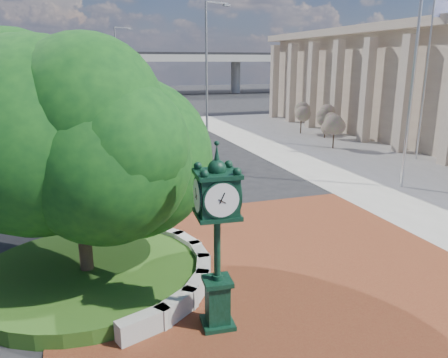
% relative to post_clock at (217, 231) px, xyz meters
% --- Properties ---
extents(ground, '(200.00, 200.00, 0.00)m').
position_rel_post_clock_xyz_m(ground, '(2.24, 3.17, -2.35)').
color(ground, black).
rests_on(ground, ground).
extents(plaza, '(12.00, 12.00, 0.04)m').
position_rel_post_clock_xyz_m(plaza, '(2.24, 2.17, -2.33)').
color(plaza, maroon).
rests_on(plaza, ground).
extents(sidewalk, '(20.00, 50.00, 0.04)m').
position_rel_post_clock_xyz_m(sidewalk, '(18.24, 13.17, -2.33)').
color(sidewalk, '#9E9B93').
rests_on(sidewalk, ground).
extents(planter_wall, '(2.96, 6.77, 0.54)m').
position_rel_post_clock_xyz_m(planter_wall, '(-0.47, 3.17, -2.08)').
color(planter_wall, '#9E9B93').
rests_on(planter_wall, ground).
extents(grass_bed, '(6.10, 6.10, 0.40)m').
position_rel_post_clock_xyz_m(grass_bed, '(-2.76, 3.17, -2.15)').
color(grass_bed, '#214814').
rests_on(grass_bed, ground).
extents(overpass, '(90.00, 12.00, 7.50)m').
position_rel_post_clock_xyz_m(overpass, '(2.02, 73.17, 4.19)').
color(overpass, '#9E9B93').
rests_on(overpass, ground).
extents(tree_planter, '(5.20, 5.20, 6.33)m').
position_rel_post_clock_xyz_m(tree_planter, '(-2.76, 3.17, 1.37)').
color(tree_planter, '#38281C').
rests_on(tree_planter, ground).
extents(tree_street, '(4.40, 4.40, 5.45)m').
position_rel_post_clock_xyz_m(tree_street, '(-1.76, 21.17, 0.89)').
color(tree_street, '#38281C').
rests_on(tree_street, ground).
extents(post_clock, '(0.95, 0.95, 4.28)m').
position_rel_post_clock_xyz_m(post_clock, '(0.00, 0.00, 0.00)').
color(post_clock, black).
rests_on(post_clock, ground).
extents(parked_car, '(1.94, 4.56, 1.53)m').
position_rel_post_clock_xyz_m(parked_car, '(6.28, 39.65, -1.58)').
color(parked_car, '#530B12').
rests_on(parked_car, ground).
extents(flagpole_a, '(1.81, 0.20, 11.54)m').
position_rel_post_clock_xyz_m(flagpole_a, '(11.98, 8.11, 3.56)').
color(flagpole_a, silver).
rests_on(flagpole_a, ground).
extents(flagpole_b, '(1.52, 0.17, 9.67)m').
position_rel_post_clock_xyz_m(flagpole_b, '(17.24, 12.98, 2.61)').
color(flagpole_b, silver).
rests_on(flagpole_b, ground).
extents(street_lamp_near, '(2.27, 0.91, 10.40)m').
position_rel_post_clock_xyz_m(street_lamp_near, '(7.60, 25.77, 3.75)').
color(street_lamp_near, slate).
rests_on(street_lamp_near, ground).
extents(street_lamp_far, '(2.22, 0.62, 9.97)m').
position_rel_post_clock_xyz_m(street_lamp_far, '(2.76, 48.41, 3.49)').
color(street_lamp_far, slate).
rests_on(street_lamp_far, ground).
extents(shrub_near, '(1.20, 1.20, 2.20)m').
position_rel_post_clock_xyz_m(shrub_near, '(14.20, 17.68, -0.76)').
color(shrub_near, '#38281C').
rests_on(shrub_near, ground).
extents(shrub_mid, '(1.20, 1.20, 2.20)m').
position_rel_post_clock_xyz_m(shrub_mid, '(15.88, 21.57, -0.76)').
color(shrub_mid, '#38281C').
rests_on(shrub_mid, ground).
extents(shrub_far, '(1.20, 1.20, 2.20)m').
position_rel_post_clock_xyz_m(shrub_far, '(15.18, 24.23, -0.76)').
color(shrub_far, '#38281C').
rests_on(shrub_far, ground).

